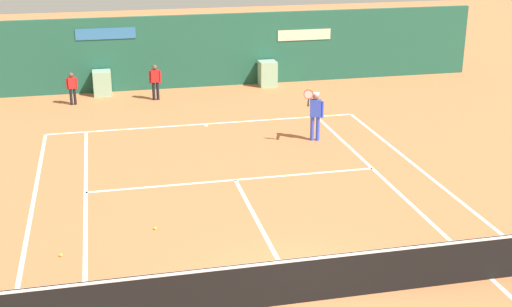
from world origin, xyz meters
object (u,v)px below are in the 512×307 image
object	(u,v)px
ball_kid_left_post	(155,80)
tennis_ball_mid_court	(61,255)
ball_kid_right_post	(72,86)
player_on_baseline	(315,112)
tennis_ball_by_sideline	(155,228)

from	to	relation	value
ball_kid_left_post	tennis_ball_mid_court	size ratio (longest dim) A/B	20.31
ball_kid_right_post	ball_kid_left_post	bearing A→B (deg)	171.20
player_on_baseline	ball_kid_left_post	size ratio (longest dim) A/B	1.31
tennis_ball_by_sideline	ball_kid_right_post	bearing A→B (deg)	100.15
tennis_ball_by_sideline	tennis_ball_mid_court	world-z (taller)	same
tennis_ball_by_sideline	player_on_baseline	bearing A→B (deg)	44.16
player_on_baseline	tennis_ball_by_sideline	size ratio (longest dim) A/B	26.58
player_on_baseline	ball_kid_left_post	xyz separation A→B (m)	(-4.50, 6.08, -0.16)
ball_kid_left_post	tennis_ball_mid_court	bearing A→B (deg)	79.44
ball_kid_right_post	tennis_ball_mid_court	size ratio (longest dim) A/B	18.15
player_on_baseline	tennis_ball_mid_court	world-z (taller)	player_on_baseline
ball_kid_right_post	player_on_baseline	bearing A→B (deg)	132.56
tennis_ball_by_sideline	tennis_ball_mid_court	size ratio (longest dim) A/B	1.00
ball_kid_left_post	ball_kid_right_post	bearing A→B (deg)	3.71
player_on_baseline	tennis_ball_by_sideline	distance (m)	7.79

